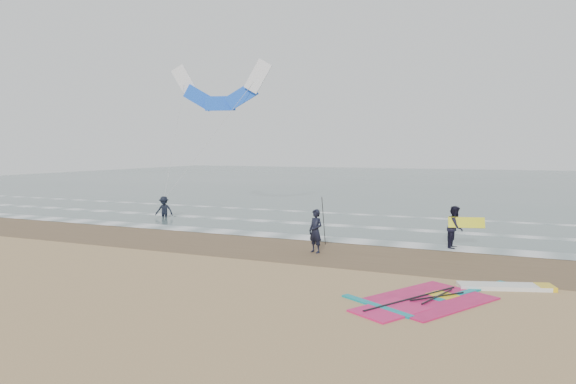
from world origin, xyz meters
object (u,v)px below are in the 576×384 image
at_px(windsurf_rig, 451,296).
at_px(person_walking, 455,227).
at_px(person_wading, 164,204).
at_px(person_standing, 316,231).
at_px(surf_kite, 220,91).

relative_size(windsurf_rig, person_walking, 3.15).
bearing_deg(person_wading, person_walking, -26.21).
height_order(person_standing, person_walking, person_walking).
relative_size(person_walking, person_wading, 1.05).
bearing_deg(surf_kite, windsurf_rig, -40.86).
height_order(person_wading, surf_kite, surf_kite).
xyz_separation_m(windsurf_rig, person_wading, (-15.83, 9.46, 0.72)).
bearing_deg(person_standing, surf_kite, 160.66).
relative_size(person_standing, person_wading, 1.04).
relative_size(windsurf_rig, surf_kite, 0.66).
distance_m(person_wading, surf_kite, 6.94).
bearing_deg(person_standing, windsurf_rig, -14.12).
bearing_deg(person_walking, windsurf_rig, -169.09).
xyz_separation_m(windsurf_rig, person_walking, (-0.54, 6.69, 0.77)).
relative_size(person_walking, surf_kite, 0.21).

